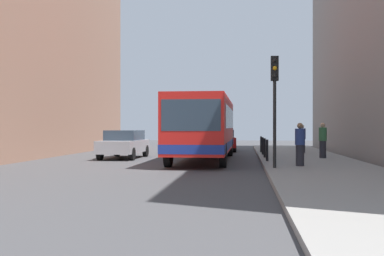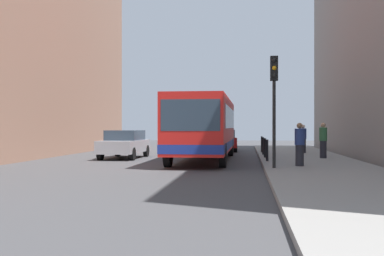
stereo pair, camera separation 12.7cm
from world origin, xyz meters
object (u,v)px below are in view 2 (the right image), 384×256
(traffic_light, at_px, (274,90))
(pedestrian_far_sidewalk, at_px, (303,139))
(pedestrian_near_signal, at_px, (300,145))
(bollard_mid, at_px, (265,148))
(bus, at_px, (205,126))
(car_beside_bus, at_px, (125,143))
(bollard_near, at_px, (267,150))
(pedestrian_mid_sidewalk, at_px, (323,140))
(bollard_far, at_px, (263,146))
(bollard_farthest, at_px, (262,144))
(car_behind_bus, at_px, (222,140))

(traffic_light, height_order, pedestrian_far_sidewalk, traffic_light)
(traffic_light, height_order, pedestrian_near_signal, traffic_light)
(bollard_mid, distance_m, pedestrian_near_signal, 5.14)
(bus, distance_m, traffic_light, 6.58)
(car_beside_bus, relative_size, pedestrian_far_sidewalk, 2.69)
(bus, height_order, bollard_mid, bus)
(bollard_mid, xyz_separation_m, pedestrian_near_signal, (1.13, -5.00, 0.35))
(car_beside_bus, xyz_separation_m, bollard_near, (7.32, -3.32, -0.16))
(pedestrian_near_signal, height_order, pedestrian_far_sidewalk, pedestrian_near_signal)
(bollard_near, relative_size, pedestrian_near_signal, 0.57)
(traffic_light, bearing_deg, pedestrian_far_sidewalk, 77.79)
(pedestrian_far_sidewalk, bearing_deg, pedestrian_mid_sidewalk, -36.83)
(bollard_mid, height_order, bollard_far, same)
(car_beside_bus, xyz_separation_m, bollard_farthest, (7.32, 4.02, -0.16))
(bollard_near, height_order, pedestrian_mid_sidewalk, pedestrian_mid_sidewalk)
(bollard_near, relative_size, bollard_far, 1.00)
(car_behind_bus, bearing_deg, pedestrian_near_signal, 101.07)
(car_beside_bus, xyz_separation_m, car_behind_bus, (4.77, 7.93, 0.00))
(bollard_far, bearing_deg, bollard_near, -90.00)
(pedestrian_mid_sidewalk, bearing_deg, bus, -130.56)
(car_behind_bus, xyz_separation_m, pedestrian_mid_sidewalk, (5.33, -8.95, 0.22))
(bus, distance_m, pedestrian_far_sidewalk, 7.27)
(bollard_far, bearing_deg, car_behind_bus, 111.83)
(pedestrian_near_signal, relative_size, pedestrian_mid_sidewalk, 0.97)
(car_beside_bus, distance_m, car_behind_bus, 9.25)
(bus, bearing_deg, bollard_near, 144.38)
(pedestrian_near_signal, bearing_deg, bollard_near, 44.29)
(bollard_near, height_order, bollard_mid, same)
(bollard_farthest, relative_size, pedestrian_far_sidewalk, 0.58)
(bus, xyz_separation_m, car_behind_bus, (0.41, 9.09, -0.94))
(pedestrian_mid_sidewalk, relative_size, pedestrian_far_sidewalk, 1.04)
(car_beside_bus, bearing_deg, pedestrian_far_sidewalk, -158.05)
(car_beside_bus, xyz_separation_m, pedestrian_near_signal, (8.44, -5.87, 0.19))
(bollard_farthest, relative_size, pedestrian_mid_sidewalk, 0.55)
(bollard_near, distance_m, pedestrian_mid_sidewalk, 3.63)
(car_beside_bus, distance_m, bollard_farthest, 8.35)
(bollard_far, bearing_deg, car_beside_bus, -167.87)
(pedestrian_near_signal, bearing_deg, bollard_mid, 33.22)
(car_behind_bus, relative_size, bollard_near, 4.75)
(bus, bearing_deg, car_beside_bus, -14.45)
(pedestrian_near_signal, bearing_deg, bus, 61.45)
(car_beside_bus, height_order, pedestrian_near_signal, pedestrian_near_signal)
(bollard_farthest, bearing_deg, pedestrian_mid_sidewalk, -61.10)
(car_behind_bus, xyz_separation_m, bollard_mid, (2.55, -8.80, -0.16))
(bollard_far, height_order, pedestrian_far_sidewalk, pedestrian_far_sidewalk)
(pedestrian_far_sidewalk, bearing_deg, car_behind_bus, -172.12)
(car_behind_bus, bearing_deg, bus, 83.56)
(car_behind_bus, distance_m, pedestrian_far_sidewalk, 6.49)
(car_beside_bus, relative_size, bollard_farthest, 4.66)
(bollard_near, height_order, pedestrian_near_signal, pedestrian_near_signal)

